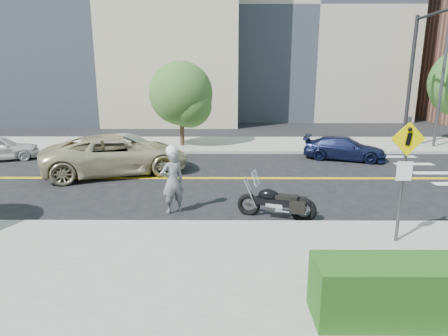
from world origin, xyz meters
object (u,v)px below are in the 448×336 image
at_px(motorcyclist, 173,179).
at_px(suv, 117,154).
at_px(motorcycle, 277,195).
at_px(parked_car_blue, 344,148).
at_px(pedestrian_sign, 404,168).
at_px(parked_car_silver, 128,149).

relative_size(motorcyclist, suv, 0.35).
xyz_separation_m(motorcycle, parked_car_blue, (4.41, 8.00, -0.11)).
bearing_deg(pedestrian_sign, parked_car_silver, 133.59).
bearing_deg(parked_car_silver, parked_car_blue, -86.89).
relative_size(pedestrian_sign, parked_car_blue, 0.76).
bearing_deg(motorcyclist, motorcycle, 138.92).
relative_size(motorcyclist, parked_car_silver, 0.52).
xyz_separation_m(motorcyclist, parked_car_silver, (-3.12, 6.93, -0.38)).
xyz_separation_m(motorcyclist, motorcycle, (3.06, -0.44, -0.36)).
distance_m(motorcyclist, motorcycle, 3.12).
bearing_deg(suv, pedestrian_sign, -149.04).
relative_size(motorcycle, parked_car_silver, 0.56).
height_order(motorcycle, parked_car_blue, motorcycle).
relative_size(suv, parked_car_silver, 1.50).
height_order(pedestrian_sign, parked_car_silver, pedestrian_sign).
height_order(suv, parked_car_blue, suv).
height_order(motorcycle, parked_car_silver, motorcycle).
distance_m(pedestrian_sign, suv, 11.30).
distance_m(pedestrian_sign, parked_car_blue, 10.17).
xyz_separation_m(suv, parked_car_blue, (10.50, 2.85, -0.26)).
distance_m(pedestrian_sign, parked_car_silver, 12.89).
height_order(motorcyclist, parked_car_blue, motorcyclist).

